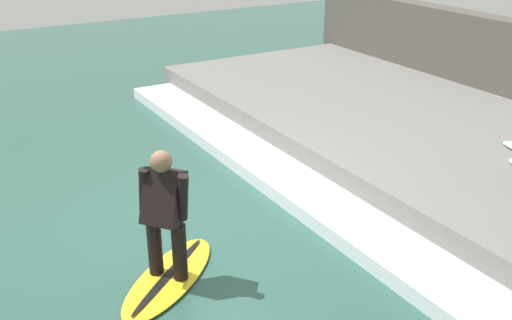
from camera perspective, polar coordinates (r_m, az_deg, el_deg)
The scene contains 5 objects.
ground_plane at distance 7.54m, azimuth -5.05°, elevation -6.08°, with size 28.00×28.00×0.00m, color #2D564C.
concrete_ledge at distance 9.71m, azimuth 17.05°, elevation 1.48°, with size 4.40×11.40×0.48m, color slate.
wave_foam_crest at distance 8.15m, azimuth 4.30°, elevation -2.88°, with size 0.80×10.83×0.19m, color silver.
surfboard_riding at distance 6.55m, azimuth -8.29°, elevation -10.97°, with size 1.65×1.49×0.07m.
surfer_riding at distance 6.12m, azimuth -8.73°, elevation -4.63°, with size 0.55×0.55×1.42m.
Camera 1 is at (-2.76, -5.96, 3.71)m, focal length 42.00 mm.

